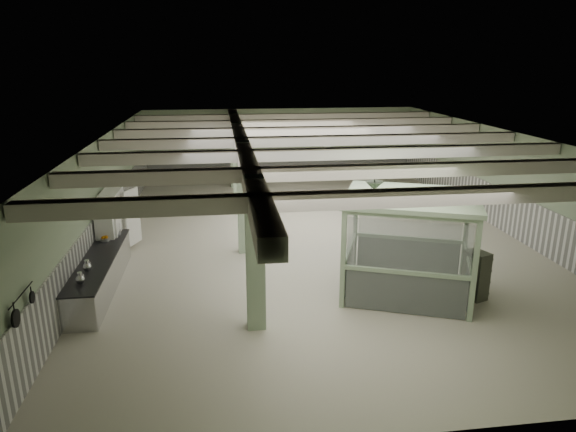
{
  "coord_description": "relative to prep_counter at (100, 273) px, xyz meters",
  "views": [
    {
      "loc": [
        -3.2,
        -16.78,
        5.98
      ],
      "look_at": [
        -1.15,
        -1.51,
        1.3
      ],
      "focal_mm": 32.0,
      "sensor_mm": 36.0,
      "label": 1
    }
  ],
  "objects": [
    {
      "name": "beam_e",
      "position": [
        6.54,
        5.88,
        2.96
      ],
      "size": [
        13.9,
        0.35,
        0.32
      ],
      "primitive_type": "cube",
      "color": "silver",
      "rests_on": "ceiling"
    },
    {
      "name": "pendant_front",
      "position": [
        7.04,
        -1.62,
        2.59
      ],
      "size": [
        0.44,
        0.44,
        0.22
      ],
      "primitive_type": "cone",
      "rotation": [
        3.14,
        0.0,
        0.0
      ],
      "color": "#2C382A",
      "rests_on": "ceiling"
    },
    {
      "name": "wall_left",
      "position": [
        -0.46,
        3.38,
        1.34
      ],
      "size": [
        0.02,
        20.0,
        3.6
      ],
      "primitive_type": "cube",
      "color": "#A3B792",
      "rests_on": "floor"
    },
    {
      "name": "wall_back",
      "position": [
        6.54,
        13.38,
        1.34
      ],
      "size": [
        14.0,
        0.02,
        3.6
      ],
      "primitive_type": "cube",
      "color": "#A3B792",
      "rests_on": "floor"
    },
    {
      "name": "beam_f",
      "position": [
        6.54,
        8.38,
        2.96
      ],
      "size": [
        13.9,
        0.35,
        0.32
      ],
      "primitive_type": "cube",
      "color": "silver",
      "rests_on": "ceiling"
    },
    {
      "name": "column_c",
      "position": [
        4.04,
        7.38,
        1.34
      ],
      "size": [
        0.42,
        0.42,
        3.6
      ],
      "primitive_type": "cube",
      "color": "#A5C19B",
      "rests_on": "floor"
    },
    {
      "name": "column_a",
      "position": [
        4.04,
        -2.62,
        1.34
      ],
      "size": [
        0.42,
        0.42,
        3.6
      ],
      "primitive_type": "cube",
      "color": "#A5C19B",
      "rests_on": "floor"
    },
    {
      "name": "skillet_far",
      "position": [
        -0.34,
        -3.87,
        1.17
      ],
      "size": [
        0.03,
        0.24,
        0.24
      ],
      "primitive_type": "cylinder",
      "rotation": [
        0.0,
        1.57,
        0.0
      ],
      "color": "black",
      "rests_on": "hook_rail"
    },
    {
      "name": "wall_right",
      "position": [
        13.54,
        3.38,
        1.34
      ],
      "size": [
        0.02,
        20.0,
        3.6
      ],
      "primitive_type": "cube",
      "color": "#A3B792",
      "rests_on": "floor"
    },
    {
      "name": "wainscot_right",
      "position": [
        13.52,
        3.38,
        0.29
      ],
      "size": [
        0.05,
        19.9,
        1.5
      ],
      "primitive_type": "cube",
      "color": "white",
      "rests_on": "floor"
    },
    {
      "name": "skillet_near",
      "position": [
        -0.34,
        -4.72,
        1.17
      ],
      "size": [
        0.04,
        0.33,
        0.33
      ],
      "primitive_type": "cylinder",
      "rotation": [
        0.0,
        1.57,
        0.0
      ],
      "color": "black",
      "rests_on": "hook_rail"
    },
    {
      "name": "beam_c",
      "position": [
        6.54,
        0.88,
        2.96
      ],
      "size": [
        13.9,
        0.35,
        0.32
      ],
      "primitive_type": "cube",
      "color": "silver",
      "rests_on": "ceiling"
    },
    {
      "name": "girder",
      "position": [
        4.04,
        3.38,
        2.92
      ],
      "size": [
        0.45,
        19.9,
        0.4
      ],
      "primitive_type": "cube",
      "color": "silver",
      "rests_on": "ceiling"
    },
    {
      "name": "ceiling",
      "position": [
        6.54,
        3.38,
        3.14
      ],
      "size": [
        14.0,
        20.0,
        0.02
      ],
      "primitive_type": "cube",
      "color": "white",
      "rests_on": "wall_back"
    },
    {
      "name": "walkin_cooler",
      "position": [
        -0.08,
        2.46,
        0.51
      ],
      "size": [
        0.86,
        2.12,
        1.94
      ],
      "color": "white",
      "rests_on": "floor"
    },
    {
      "name": "beam_g",
      "position": [
        6.54,
        10.88,
        2.96
      ],
      "size": [
        13.9,
        0.35,
        0.32
      ],
      "primitive_type": "cube",
      "color": "silver",
      "rests_on": "ceiling"
    },
    {
      "name": "column_d",
      "position": [
        4.04,
        11.38,
        1.34
      ],
      "size": [
        0.42,
        0.42,
        3.6
      ],
      "primitive_type": "cube",
      "color": "#A5C19B",
      "rests_on": "floor"
    },
    {
      "name": "guard_booth",
      "position": [
        8.15,
        -1.29,
        1.34
      ],
      "size": [
        4.12,
        3.83,
        2.68
      ],
      "rotation": [
        0.0,
        0.0,
        -0.37
      ],
      "color": "#A3C099",
      "rests_on": "floor"
    },
    {
      "name": "pitcher_near",
      "position": [
        -0.07,
        -0.91,
        0.59
      ],
      "size": [
        0.22,
        0.25,
        0.31
      ],
      "primitive_type": null,
      "rotation": [
        0.0,
        0.0,
        0.06
      ],
      "color": "#BBBBC0",
      "rests_on": "prep_counter"
    },
    {
      "name": "prep_counter",
      "position": [
        0.0,
        0.0,
        0.0
      ],
      "size": [
        0.85,
        4.84,
        0.91
      ],
      "color": "#BBBBC0",
      "rests_on": "floor"
    },
    {
      "name": "veg_colander",
      "position": [
        0.05,
        1.85,
        0.54
      ],
      "size": [
        0.6,
        0.6,
        0.21
      ],
      "primitive_type": null,
      "rotation": [
        0.0,
        0.0,
        0.37
      ],
      "color": "#404145",
      "rests_on": "prep_counter"
    },
    {
      "name": "pendant_back",
      "position": [
        7.04,
        8.88,
        2.59
      ],
      "size": [
        0.44,
        0.44,
        0.22
      ],
      "primitive_type": "cone",
      "rotation": [
        3.14,
        0.0,
        0.0
      ],
      "color": "#2C382A",
      "rests_on": "ceiling"
    },
    {
      "name": "wall_front",
      "position": [
        6.54,
        -6.62,
        1.34
      ],
      "size": [
        14.0,
        0.02,
        3.6
      ],
      "primitive_type": "cube",
      "color": "#A3B792",
      "rests_on": "floor"
    },
    {
      "name": "pendant_mid",
      "position": [
        7.04,
        3.88,
        2.59
      ],
      "size": [
        0.44,
        0.44,
        0.22
      ],
      "primitive_type": "cone",
      "rotation": [
        3.14,
        0.0,
        0.0
      ],
      "color": "#2C382A",
      "rests_on": "ceiling"
    },
    {
      "name": "floor",
      "position": [
        6.54,
        3.38,
        -0.46
      ],
      "size": [
        20.0,
        20.0,
        0.0
      ],
      "primitive_type": "plane",
      "color": "beige",
      "rests_on": "ground"
    },
    {
      "name": "wainscot_back",
      "position": [
        6.54,
        13.36,
        0.29
      ],
      "size": [
        13.9,
        0.05,
        1.5
      ],
      "primitive_type": "cube",
      "color": "white",
      "rests_on": "floor"
    },
    {
      "name": "orange_bowl",
      "position": [
        -0.1,
        1.36,
        0.49
      ],
      "size": [
        0.33,
        0.33,
        0.09
      ],
      "primitive_type": "cylinder",
      "rotation": [
        0.0,
        0.0,
        0.41
      ],
      "color": "#B2B2B7",
      "rests_on": "prep_counter"
    },
    {
      "name": "hook_rail",
      "position": [
        -0.39,
        -4.22,
        1.39
      ],
      "size": [
        0.02,
        1.2,
        0.02
      ],
      "primitive_type": "cylinder",
      "rotation": [
        1.57,
        0.0,
        0.0
      ],
      "color": "black",
      "rests_on": "wall_left"
    },
    {
      "name": "wainscot_left",
      "position": [
        -0.43,
        3.38,
        0.29
      ],
      "size": [
        0.05,
        19.9,
        1.5
      ],
      "primitive_type": "cube",
      "color": "white",
      "rests_on": "floor"
    },
    {
      "name": "column_b",
      "position": [
        4.04,
        2.38,
        1.34
      ],
      "size": [
        0.42,
        0.42,
        3.6
      ],
      "primitive_type": "cube",
      "color": "#A5C19B",
      "rests_on": "floor"
    },
    {
      "name": "beam_b",
      "position": [
        6.54,
        -1.62,
        2.96
      ],
      "size": [
        13.9,
        0.35,
        0.32
      ],
      "primitive_type": "cube",
      "color": "silver",
      "rests_on": "ceiling"
    },
    {
      "name": "pitcher_far",
      "position": [
        -0.05,
        -1.68,
        0.59
      ],
      "size": [
        0.21,
        0.24,
        0.3
      ],
      "primitive_type": null,
      "rotation": [
        0.0,
        0.0,
        0.02
      ],
      "color": "#BBBBC0",
      "rests_on": "prep_counter"
    },
    {
      "name": "filing_cabinet",
      "position": [
        9.81,
        -1.87,
        0.18
      ],
      "size": [
        0.59,
        0.7,
        1.29
      ],
      "primitive_type": "cube",
      "rotation": [
        0.0,
        0.0,
        0.35
      ],
      "color": "#525547",
      "rests_on": "floor"
    },
    {
      "name": "beam_d",
      "position": [
        6.54,
        3.38,
        2.96
      ],
      "size": [
        13.9,
        0.35,
        0.32
      ],
      "primitive_type": "cube",
      "color": "silver",
      "rests_on": "ceiling"
    },
    {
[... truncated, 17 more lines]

